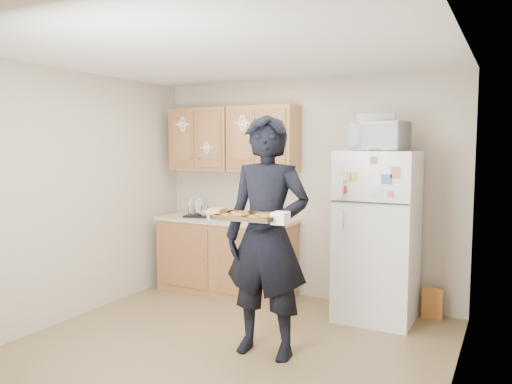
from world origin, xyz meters
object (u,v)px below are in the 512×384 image
refrigerator (377,236)px  dish_rack (201,211)px  microwave (379,136)px  baking_tray (248,217)px  person (267,237)px

refrigerator → dish_rack: (-2.12, 0.01, 0.12)m
refrigerator → microwave: bearing=-82.0°
baking_tray → dish_rack: 2.21m
baking_tray → dish_rack: bearing=129.9°
person → baking_tray: size_ratio=4.18×
person → microwave: size_ratio=3.89×
dish_rack → person: bearing=-40.6°
baking_tray → dish_rack: (-1.51, 1.60, -0.23)m
baking_tray → dish_rack: size_ratio=1.30×
microwave → dish_rack: (-2.13, 0.06, -0.87)m
person → microwave: bearing=60.7°
microwave → refrigerator: bearing=107.6°
person → baking_tray: 0.36m
baking_tray → microwave: 1.78m
refrigerator → person: 1.43m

